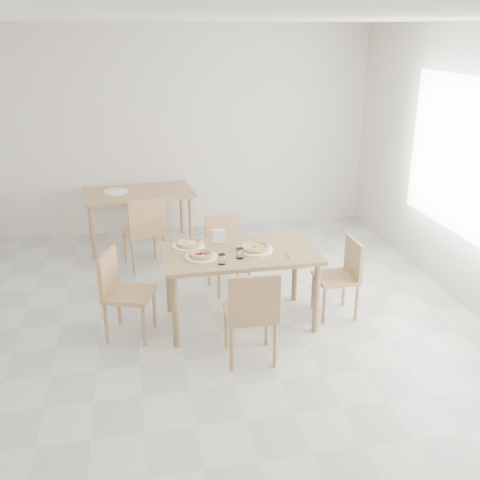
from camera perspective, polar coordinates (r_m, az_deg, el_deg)
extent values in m
plane|color=silver|center=(5.06, -5.71, -12.14)|extent=(7.00, 7.00, 0.00)
plane|color=white|center=(4.25, -7.14, 21.45)|extent=(7.00, 7.00, 0.00)
plane|color=silver|center=(7.86, -8.66, 10.76)|extent=(6.00, 0.00, 6.00)
cube|color=#A37654|center=(5.33, 0.00, -1.34)|extent=(1.47, 0.84, 0.04)
cylinder|color=#A37654|center=(5.10, -6.58, -7.25)|extent=(0.06, 0.06, 0.71)
cylinder|color=#A37654|center=(5.35, 7.76, -5.88)|extent=(0.06, 0.06, 0.71)
cylinder|color=#A37654|center=(5.72, -7.24, -4.04)|extent=(0.06, 0.06, 0.71)
cylinder|color=#A37654|center=(5.94, 5.61, -2.97)|extent=(0.06, 0.06, 0.71)
cube|color=tan|center=(4.87, 1.05, -7.38)|extent=(0.45, 0.45, 0.04)
cube|color=tan|center=(4.59, 1.46, -6.03)|extent=(0.43, 0.06, 0.41)
cylinder|color=tan|center=(5.17, 2.74, -8.54)|extent=(0.04, 0.04, 0.42)
cylinder|color=tan|center=(5.12, -1.38, -8.84)|extent=(0.04, 0.04, 0.42)
cylinder|color=tan|center=(4.85, 3.58, -10.65)|extent=(0.04, 0.04, 0.42)
cylinder|color=tan|center=(4.80, -0.83, -11.01)|extent=(0.04, 0.04, 0.42)
cube|color=tan|center=(6.14, -1.18, -1.48)|extent=(0.47, 0.47, 0.04)
cube|color=tan|center=(6.22, -1.77, 0.92)|extent=(0.40, 0.11, 0.39)
cylinder|color=tan|center=(6.02, -2.15, -4.20)|extent=(0.03, 0.03, 0.39)
cylinder|color=tan|center=(6.13, 0.91, -3.71)|extent=(0.03, 0.03, 0.39)
cylinder|color=tan|center=(6.32, -3.19, -2.95)|extent=(0.03, 0.03, 0.39)
cylinder|color=tan|center=(6.43, -0.25, -2.51)|extent=(0.03, 0.03, 0.39)
cube|color=tan|center=(5.32, -11.18, -5.45)|extent=(0.52, 0.52, 0.04)
cube|color=tan|center=(5.29, -13.27, -3.18)|extent=(0.17, 0.40, 0.39)
cylinder|color=tan|center=(5.22, -9.76, -8.62)|extent=(0.04, 0.04, 0.40)
cylinder|color=tan|center=(5.52, -8.69, -6.85)|extent=(0.04, 0.04, 0.40)
cylinder|color=tan|center=(5.33, -13.44, -8.26)|extent=(0.04, 0.04, 0.40)
cylinder|color=tan|center=(5.62, -12.18, -6.55)|extent=(0.04, 0.04, 0.40)
cube|color=tan|center=(5.68, 9.68, -3.81)|extent=(0.40, 0.40, 0.04)
cube|color=tan|center=(5.67, 11.49, -1.75)|extent=(0.04, 0.39, 0.37)
cylinder|color=tan|center=(5.86, 7.43, -5.18)|extent=(0.03, 0.03, 0.38)
cylinder|color=tan|center=(5.58, 8.55, -6.65)|extent=(0.03, 0.03, 0.38)
cylinder|color=tan|center=(5.97, 10.50, -4.84)|extent=(0.03, 0.03, 0.38)
cylinder|color=tan|center=(5.69, 11.75, -6.26)|extent=(0.03, 0.03, 0.38)
cylinder|color=white|center=(5.34, 1.51, -0.99)|extent=(0.35, 0.35, 0.02)
cylinder|color=white|center=(5.45, -5.24, -0.59)|extent=(0.32, 0.32, 0.02)
cylinder|color=white|center=(5.18, -3.98, -1.73)|extent=(0.30, 0.30, 0.02)
cylinder|color=#EBC96E|center=(5.33, 1.51, -0.84)|extent=(0.36, 0.36, 0.01)
torus|color=#EBC96E|center=(5.33, 1.51, -0.74)|extent=(0.36, 0.36, 0.03)
cylinder|color=#D84C26|center=(5.33, 1.51, -0.75)|extent=(0.28, 0.28, 0.01)
ellipsoid|color=#245212|center=(5.33, 1.51, -0.68)|extent=(0.05, 0.03, 0.01)
cylinder|color=#EBC96E|center=(5.45, -5.24, -0.44)|extent=(0.31, 0.31, 0.01)
torus|color=#EBC96E|center=(5.45, -5.25, -0.34)|extent=(0.32, 0.32, 0.03)
cylinder|color=beige|center=(5.45, -5.25, -0.35)|extent=(0.24, 0.24, 0.01)
cylinder|color=#EBC96E|center=(5.18, -3.98, -1.57)|extent=(0.26, 0.26, 0.01)
torus|color=#EBC96E|center=(5.17, -3.98, -1.47)|extent=(0.26, 0.26, 0.03)
cylinder|color=#D84C26|center=(5.17, -3.98, -1.48)|extent=(0.19, 0.19, 0.01)
cylinder|color=white|center=(5.03, -1.85, -1.97)|extent=(0.07, 0.07, 0.09)
cylinder|color=white|center=(5.15, -0.01, -1.37)|extent=(0.07, 0.07, 0.10)
cube|color=silver|center=(5.52, -2.15, -0.28)|extent=(0.14, 0.09, 0.01)
cube|color=white|center=(5.49, -2.16, 0.41)|extent=(0.12, 0.07, 0.13)
cube|color=silver|center=(5.24, 4.92, -1.58)|extent=(0.03, 0.17, 0.01)
cube|color=silver|center=(5.64, 1.25, 0.15)|extent=(0.04, 0.16, 0.01)
cube|color=tan|center=(7.41, -10.30, 4.73)|extent=(1.45, 0.91, 0.04)
cylinder|color=tan|center=(7.19, -14.72, 0.71)|extent=(0.06, 0.06, 0.71)
cylinder|color=tan|center=(7.30, -4.99, 1.66)|extent=(0.06, 0.06, 0.71)
cylinder|color=tan|center=(7.80, -14.92, 2.28)|extent=(0.06, 0.06, 0.71)
cylinder|color=tan|center=(7.91, -5.93, 3.14)|extent=(0.06, 0.06, 0.71)
cube|color=tan|center=(6.82, -9.75, 0.92)|extent=(0.54, 0.54, 0.04)
cube|color=tan|center=(6.56, -9.37, 2.30)|extent=(0.44, 0.15, 0.42)
cylinder|color=tan|center=(7.12, -8.60, -0.19)|extent=(0.04, 0.04, 0.44)
cylinder|color=tan|center=(7.03, -11.57, -0.67)|extent=(0.04, 0.04, 0.44)
cylinder|color=tan|center=(6.78, -7.63, -1.23)|extent=(0.04, 0.04, 0.44)
cylinder|color=tan|center=(6.68, -10.73, -1.76)|extent=(0.04, 0.04, 0.44)
cube|color=tan|center=(8.11, -10.31, 3.89)|extent=(0.53, 0.53, 0.04)
cube|color=tan|center=(8.23, -10.85, 5.66)|extent=(0.41, 0.17, 0.40)
cylinder|color=tan|center=(7.97, -10.98, 1.84)|extent=(0.04, 0.04, 0.41)
cylinder|color=tan|center=(8.08, -8.59, 2.26)|extent=(0.04, 0.04, 0.41)
cylinder|color=tan|center=(8.29, -11.78, 2.53)|extent=(0.04, 0.04, 0.41)
cylinder|color=tan|center=(8.39, -9.48, 2.92)|extent=(0.04, 0.04, 0.41)
cylinder|color=white|center=(7.42, -12.54, 4.81)|extent=(0.31, 0.31, 0.02)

